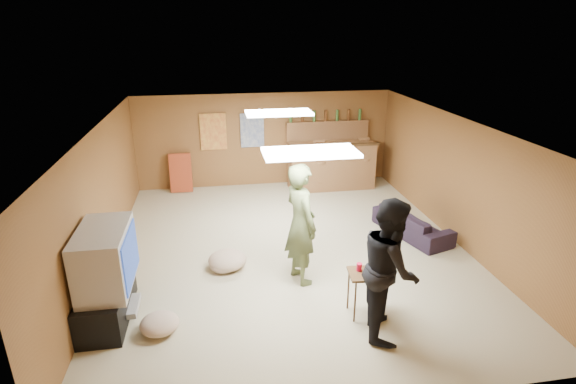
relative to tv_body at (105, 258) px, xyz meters
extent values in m
plane|color=#B4AA8A|center=(2.65, 1.50, -0.90)|extent=(7.00, 7.00, 0.00)
cube|color=silver|center=(2.65, 1.50, 1.30)|extent=(6.00, 7.00, 0.02)
cube|color=brown|center=(2.65, 5.00, 0.20)|extent=(6.00, 0.02, 2.20)
cube|color=brown|center=(2.65, -2.00, 0.20)|extent=(6.00, 0.02, 2.20)
cube|color=brown|center=(-0.35, 1.50, 0.20)|extent=(0.02, 7.00, 2.20)
cube|color=brown|center=(5.65, 1.50, 0.20)|extent=(0.02, 7.00, 2.20)
cube|color=black|center=(-0.07, 0.00, -0.65)|extent=(0.55, 1.30, 0.50)
cube|color=#B2B2B7|center=(0.15, 0.00, -0.75)|extent=(0.35, 0.50, 0.08)
cube|color=#B2B2B7|center=(0.00, 0.00, 0.00)|extent=(0.60, 1.10, 0.80)
cube|color=navy|center=(0.31, 0.00, 0.00)|extent=(0.02, 0.95, 0.65)
cube|color=brown|center=(4.15, 4.45, -0.35)|extent=(2.00, 0.60, 1.10)
cube|color=#402914|center=(4.15, 4.20, 0.20)|extent=(2.10, 0.12, 0.05)
cube|color=brown|center=(4.15, 4.90, 0.60)|extent=(2.00, 0.18, 0.05)
cube|color=brown|center=(4.15, 4.92, 0.30)|extent=(2.00, 0.14, 0.60)
cube|color=#BF3F26|center=(1.45, 4.96, 0.45)|extent=(0.60, 0.03, 0.85)
cube|color=#334C99|center=(2.35, 4.96, 0.45)|extent=(0.55, 0.03, 0.80)
cube|color=#AB3E1F|center=(0.65, 4.80, -0.45)|extent=(0.50, 0.26, 0.91)
cube|color=white|center=(2.65, 0.00, 1.27)|extent=(1.20, 0.60, 0.04)
cube|color=white|center=(2.65, 2.70, 1.27)|extent=(1.20, 0.60, 0.04)
imported|color=#546138|center=(2.64, 0.54, 0.03)|extent=(0.64, 0.78, 1.86)
imported|color=black|center=(3.48, -0.84, 0.00)|extent=(0.88, 1.02, 1.81)
imported|color=black|center=(4.99, 1.72, -0.67)|extent=(1.07, 1.72, 0.47)
cube|color=#402914|center=(3.34, -0.48, -0.58)|extent=(0.52, 0.43, 0.63)
cylinder|color=red|center=(3.25, -0.40, -0.22)|extent=(0.08, 0.08, 0.10)
cylinder|color=red|center=(3.45, -0.56, -0.22)|extent=(0.10, 0.10, 0.11)
cylinder|color=#16439D|center=(3.50, -0.40, -0.21)|extent=(0.09, 0.09, 0.11)
ellipsoid|color=tan|center=(1.55, 1.06, -0.76)|extent=(0.75, 0.75, 0.28)
ellipsoid|color=tan|center=(1.49, 0.99, -0.80)|extent=(0.44, 0.44, 0.20)
ellipsoid|color=tan|center=(0.63, -0.40, -0.79)|extent=(0.59, 0.59, 0.22)
camera|label=1|loc=(1.46, -5.36, 2.80)|focal=28.00mm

